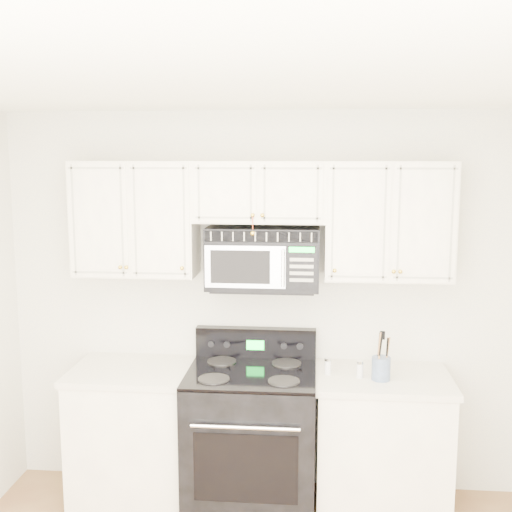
# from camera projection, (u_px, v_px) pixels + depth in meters

# --- Properties ---
(room) EXTENTS (3.51, 3.51, 2.61)m
(room) POSITION_uv_depth(u_px,v_px,m) (227.00, 398.00, 2.68)
(room) COLOR olive
(room) RESTS_ON ground
(base_cabinet_left) EXTENTS (0.86, 0.65, 0.92)m
(base_cabinet_left) POSITION_uv_depth(u_px,v_px,m) (139.00, 439.00, 4.30)
(base_cabinet_left) COLOR white
(base_cabinet_left) RESTS_ON ground
(base_cabinet_right) EXTENTS (0.86, 0.65, 0.92)m
(base_cabinet_right) POSITION_uv_depth(u_px,v_px,m) (381.00, 448.00, 4.15)
(base_cabinet_right) COLOR white
(base_cabinet_right) RESTS_ON ground
(range) EXTENTS (0.82, 0.75, 1.14)m
(range) POSITION_uv_depth(u_px,v_px,m) (252.00, 437.00, 4.19)
(range) COLOR black
(range) RESTS_ON ground
(upper_cabinets) EXTENTS (2.44, 0.37, 0.75)m
(upper_cabinets) POSITION_uv_depth(u_px,v_px,m) (260.00, 214.00, 4.14)
(upper_cabinets) COLOR white
(upper_cabinets) RESTS_ON ground
(microwave) EXTENTS (0.72, 0.41, 0.40)m
(microwave) POSITION_uv_depth(u_px,v_px,m) (263.00, 257.00, 4.16)
(microwave) COLOR black
(microwave) RESTS_ON ground
(utensil_crock) EXTENTS (0.12, 0.12, 0.31)m
(utensil_crock) POSITION_uv_depth(u_px,v_px,m) (381.00, 367.00, 3.99)
(utensil_crock) COLOR slate
(utensil_crock) RESTS_ON base_cabinet_right
(shaker_salt) EXTENTS (0.05, 0.05, 0.11)m
(shaker_salt) POSITION_uv_depth(u_px,v_px,m) (328.00, 366.00, 4.09)
(shaker_salt) COLOR silver
(shaker_salt) RESTS_ON base_cabinet_right
(shaker_pepper) EXTENTS (0.05, 0.05, 0.11)m
(shaker_pepper) POSITION_uv_depth(u_px,v_px,m) (360.00, 369.00, 4.03)
(shaker_pepper) COLOR silver
(shaker_pepper) RESTS_ON base_cabinet_right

